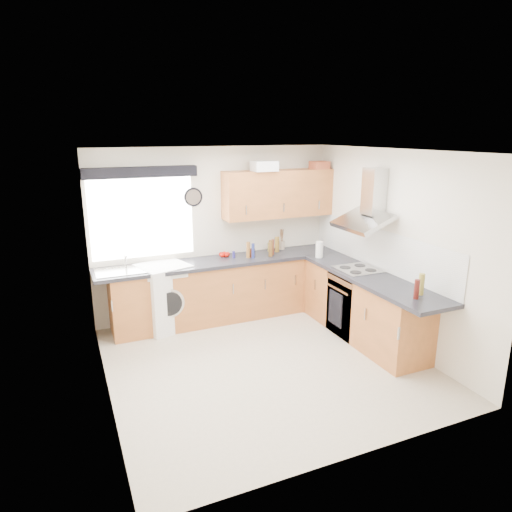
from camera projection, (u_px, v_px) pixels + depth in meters
name	position (u px, v px, depth m)	size (l,w,h in m)	color
ground_plane	(265.00, 363.00, 5.51)	(3.60, 3.60, 0.00)	beige
ceiling	(266.00, 151.00, 4.85)	(3.60, 3.60, 0.02)	white
wall_back	(215.00, 233.00, 6.77)	(3.60, 0.02, 2.50)	silver
wall_front	(361.00, 322.00, 3.58)	(3.60, 0.02, 2.50)	silver
wall_left	(99.00, 284.00, 4.49)	(0.02, 3.60, 2.50)	silver
wall_right	(393.00, 248.00, 5.87)	(0.02, 3.60, 2.50)	silver
window	(142.00, 218.00, 6.28)	(1.40, 0.02, 1.10)	white
window_blind	(141.00, 172.00, 6.03)	(1.50, 0.18, 0.14)	black
splashback	(377.00, 248.00, 6.15)	(0.01, 3.00, 0.54)	white
base_cab_back	(216.00, 292.00, 6.69)	(3.00, 0.58, 0.86)	#9B572A
base_cab_corner	(311.00, 278.00, 7.29)	(0.60, 0.60, 0.86)	#9B572A
base_cab_right	(363.00, 307.00, 6.10)	(0.58, 2.10, 0.86)	#9B572A
worktop_back	(222.00, 261.00, 6.60)	(3.60, 0.62, 0.05)	black
worktop_right	(372.00, 278.00, 5.85)	(0.62, 2.42, 0.05)	black
sink	(128.00, 267.00, 6.07)	(0.84, 0.46, 0.10)	#ACACAC
oven	(356.00, 304.00, 6.23)	(0.56, 0.58, 0.85)	black
hob_plate	(358.00, 269.00, 6.10)	(0.52, 0.52, 0.01)	#ACACAC
extractor_hood	(368.00, 206.00, 5.92)	(0.52, 0.78, 0.66)	#ACACAC
upper_cabinets	(278.00, 194.00, 6.83)	(1.70, 0.35, 0.70)	#9B572A
washing_machine	(165.00, 297.00, 6.40)	(0.63, 0.61, 0.92)	white
wall_clock	(193.00, 197.00, 6.48)	(0.27, 0.27, 0.04)	black
casserole	(264.00, 166.00, 6.52)	(0.35, 0.25, 0.14)	white
storage_box	(319.00, 165.00, 6.91)	(0.25, 0.21, 0.12)	#A7492B
utensil_pot	(282.00, 245.00, 7.16)	(0.09, 0.09, 0.13)	tan
kitchen_roll	(319.00, 250.00, 6.68)	(0.11, 0.11, 0.24)	white
tomato_cluster	(224.00, 254.00, 6.75)	(0.14, 0.14, 0.06)	#B40D04
jar_0	(271.00, 248.00, 6.73)	(0.06, 0.06, 0.24)	brown
jar_1	(253.00, 253.00, 6.69)	(0.05, 0.05, 0.14)	black
jar_2	(270.00, 247.00, 7.04)	(0.07, 0.07, 0.13)	olive
jar_3	(248.00, 250.00, 6.67)	(0.06, 0.06, 0.23)	brown
jar_4	(252.00, 253.00, 6.72)	(0.06, 0.06, 0.12)	maroon
jar_5	(273.00, 247.00, 6.83)	(0.04, 0.04, 0.24)	#5D2213
jar_6	(277.00, 244.00, 6.99)	(0.07, 0.07, 0.24)	brown
jar_7	(234.00, 255.00, 6.67)	(0.04, 0.04, 0.10)	navy
jar_8	(253.00, 251.00, 6.65)	(0.05, 0.05, 0.22)	navy
bottle_0	(417.00, 289.00, 5.02)	(0.06, 0.06, 0.22)	#4C1410
bottle_1	(421.00, 284.00, 5.15)	(0.07, 0.07, 0.25)	olive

